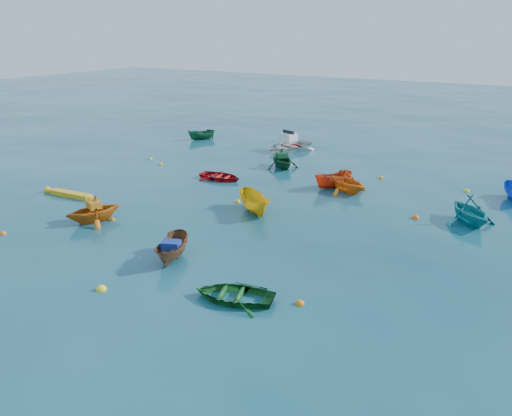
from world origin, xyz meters
The scene contains 27 objects.
ground centered at (0.00, 0.00, 0.00)m, with size 160.00×160.00×0.00m, color #0A3C4C.
sampan_brown_mid centered at (-0.34, -1.35, 0.00)m, with size 1.03×2.74×1.06m, color brown.
dinghy_orange_w centered at (-6.62, 0.02, 0.00)m, with size 2.37×2.75×1.45m, color #C96712.
sampan_yellow_mid centered at (-0.28, 5.35, 0.00)m, with size 1.18×3.14×1.21m, color gold.
dinghy_green_e centered at (3.74, -2.85, 0.00)m, with size 2.12×2.96×0.61m, color #14561E.
dinghy_cyan_se centered at (9.81, 9.51, 0.00)m, with size 2.56×2.97×1.56m, color teal.
dinghy_red_nw centered at (-5.36, 9.47, 0.00)m, with size 2.07×2.89×0.60m, color #A40D0F.
sampan_orange_n centered at (1.64, 11.62, 0.00)m, with size 1.05×2.79×1.08m, color red.
dinghy_green_n centered at (-3.26, 14.08, 0.00)m, with size 2.32×2.70×1.42m, color #114926.
dinghy_red_far centered at (-5.23, 19.54, 0.00)m, with size 1.77×2.48×0.51m, color red.
dinghy_orange_far centered at (2.67, 11.21, 0.00)m, with size 2.48×2.87×1.51m, color orange.
sampan_green_far centered at (-13.80, 18.85, 0.00)m, with size 0.93×2.46×0.95m, color #13542D.
kayak_yellow centered at (-10.89, 2.14, 0.00)m, with size 0.52×3.57×0.35m, color gold, non-canonical shape.
motorboat_white centered at (-5.37, 19.13, 0.00)m, with size 3.10×4.34×1.50m, color silver.
tarp_blue_a centered at (-0.29, -1.49, 0.71)m, with size 0.74×0.56×0.36m, color navy.
tarp_orange_a centered at (-6.61, 0.07, 0.91)m, with size 0.75×0.57×0.36m, color orange.
tarp_green_b centered at (-3.34, 14.14, 0.88)m, with size 0.71×0.54×0.34m, color #134C25.
buoy_or_a centered at (-9.12, -3.38, 0.00)m, with size 0.31×0.31×0.31m, color orange.
buoy_ye_a centered at (-0.95, -4.82, 0.00)m, with size 0.39×0.39×0.39m, color yellow.
buoy_or_b centered at (5.94, -1.94, 0.00)m, with size 0.33×0.33×0.33m, color orange.
buoy_ye_b centered at (-11.19, 10.35, 0.00)m, with size 0.31×0.31×0.31m, color gold.
buoy_or_c centered at (-5.97, 0.61, 0.00)m, with size 0.30×0.30×0.30m, color #CF6A0B.
buoy_ye_c centered at (-1.91, 6.21, 0.00)m, with size 0.32×0.32×0.32m, color yellow.
buoy_or_d centered at (7.34, 8.84, 0.00)m, with size 0.38×0.38×0.38m, color #F65A0D.
buoy_ye_d centered at (-12.84, 11.11, 0.00)m, with size 0.30×0.30×0.30m, color yellow.
buoy_or_e centered at (3.56, 15.05, 0.00)m, with size 0.29×0.29×0.29m, color orange.
buoy_ye_e centered at (8.88, 14.92, 0.00)m, with size 0.34×0.34×0.34m, color yellow.
Camera 1 is at (12.54, -16.13, 9.30)m, focal length 35.00 mm.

